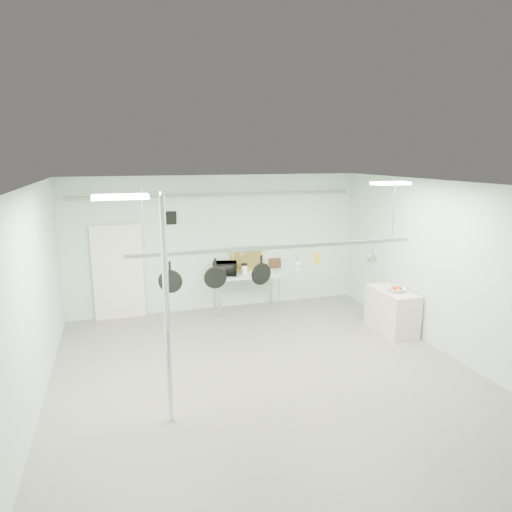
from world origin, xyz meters
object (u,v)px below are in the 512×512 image
object	(u,v)px
chrome_pole	(167,312)
microwave	(225,269)
coffee_canister	(244,269)
pot_rack	(278,245)
side_cabinet	(392,311)
skillet_mid	(215,273)
prep_table	(246,276)
skillet_left	(170,277)
skillet_right	(261,270)
fruit_bowl	(397,289)

from	to	relation	value
chrome_pole	microwave	world-z (taller)	chrome_pole
chrome_pole	coffee_canister	size ratio (longest dim) A/B	15.56
pot_rack	side_cabinet	bearing A→B (deg)	20.45
skillet_mid	side_cabinet	bearing A→B (deg)	17.29
prep_table	microwave	size ratio (longest dim) A/B	2.88
chrome_pole	side_cabinet	world-z (taller)	chrome_pole
chrome_pole	prep_table	size ratio (longest dim) A/B	2.00
side_cabinet	skillet_left	xyz separation A→B (m)	(-4.69, -1.10, 1.39)
microwave	skillet_right	size ratio (longest dim) A/B	1.14
pot_rack	skillet_right	size ratio (longest dim) A/B	9.87
prep_table	skillet_mid	xyz separation A→B (m)	(-1.44, -3.30, 1.01)
chrome_pole	coffee_canister	xyz separation A→B (m)	(2.25, 4.19, -0.59)
coffee_canister	fruit_bowl	xyz separation A→B (m)	(2.61, -2.30, -0.06)
prep_table	microwave	world-z (taller)	microwave
microwave	skillet_mid	xyz separation A→B (m)	(-0.93, -3.32, 0.79)
skillet_left	skillet_right	xyz separation A→B (m)	(1.45, 0.00, 0.00)
chrome_pole	coffee_canister	distance (m)	4.80
microwave	skillet_mid	distance (m)	3.54
side_cabinet	skillet_mid	world-z (taller)	skillet_mid
pot_rack	microwave	world-z (taller)	pot_rack
coffee_canister	skillet_left	bearing A→B (deg)	-122.41
microwave	fruit_bowl	xyz separation A→B (m)	(3.07, -2.33, -0.11)
pot_rack	skillet_mid	xyz separation A→B (m)	(-1.04, 0.00, -0.38)
microwave	chrome_pole	bearing A→B (deg)	81.55
prep_table	coffee_canister	size ratio (longest dim) A/B	7.78
microwave	coffee_canister	xyz separation A→B (m)	(0.46, -0.03, -0.05)
chrome_pole	coffee_canister	bearing A→B (deg)	61.78
skillet_mid	skillet_right	distance (m)	0.75
microwave	skillet_mid	world-z (taller)	skillet_mid
prep_table	skillet_right	bearing A→B (deg)	-101.81
skillet_right	pot_rack	bearing A→B (deg)	-12.57
prep_table	pot_rack	distance (m)	3.61
pot_rack	skillet_left	size ratio (longest dim) A/B	9.86
prep_table	coffee_canister	bearing A→B (deg)	-172.72
fruit_bowl	skillet_mid	size ratio (longest dim) A/B	0.74
prep_table	chrome_pole	bearing A→B (deg)	-118.71
microwave	skillet_mid	bearing A→B (deg)	88.84
prep_table	side_cabinet	size ratio (longest dim) A/B	1.33
prep_table	side_cabinet	xyz separation A→B (m)	(2.55, -2.20, -0.38)
pot_rack	coffee_canister	bearing A→B (deg)	83.93
side_cabinet	skillet_left	bearing A→B (deg)	-166.80
prep_table	pot_rack	bearing A→B (deg)	-96.91
pot_rack	fruit_bowl	bearing A→B (deg)	18.58
side_cabinet	fruit_bowl	distance (m)	0.50
side_cabinet	fruit_bowl	bearing A→B (deg)	-86.01
side_cabinet	coffee_canister	bearing A→B (deg)	139.84
chrome_pole	side_cabinet	xyz separation A→B (m)	(4.85, 2.00, -1.15)
side_cabinet	coffee_canister	size ratio (longest dim) A/B	5.83
fruit_bowl	microwave	bearing A→B (deg)	142.80
prep_table	fruit_bowl	size ratio (longest dim) A/B	4.49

